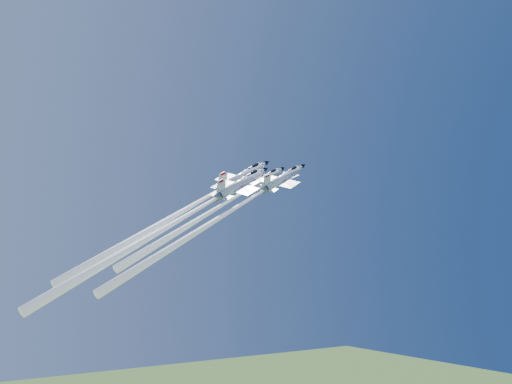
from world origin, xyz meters
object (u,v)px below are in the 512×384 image
jet_left (185,210)px  jet_right (223,215)px  jet_lead (216,209)px  jet_slot (173,223)px

jet_left → jet_right: size_ratio=1.06×
jet_lead → jet_slot: (-13.36, -7.95, -4.05)m
jet_left → jet_lead: bearing=57.5°
jet_right → jet_slot: size_ratio=0.96×
jet_lead → jet_right: size_ratio=0.90×
jet_lead → jet_right: jet_lead is taller
jet_lead → jet_right: 10.12m
jet_left → jet_right: (2.75, -10.85, -1.74)m
jet_slot → jet_left: bearing=126.0°
jet_lead → jet_right: bearing=-39.2°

